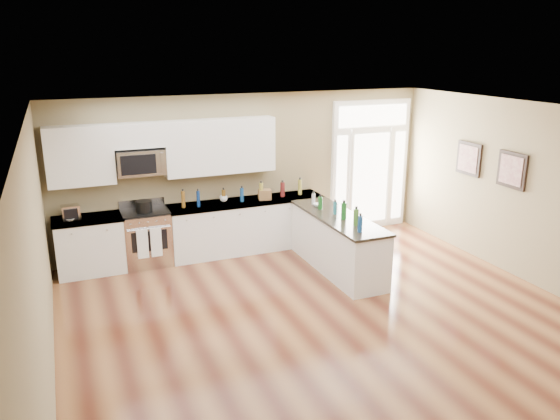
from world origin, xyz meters
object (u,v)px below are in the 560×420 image
(kitchen_range, at_px, (147,237))
(stockpot, at_px, (144,206))
(toaster_oven, at_px, (71,212))
(peninsula_cabinet, at_px, (337,245))

(kitchen_range, distance_m, stockpot, 0.58)
(kitchen_range, height_order, toaster_oven, toaster_oven)
(peninsula_cabinet, distance_m, toaster_oven, 4.34)
(stockpot, relative_size, toaster_oven, 1.01)
(peninsula_cabinet, xyz_separation_m, toaster_oven, (-4.03, 1.46, 0.62))
(stockpot, distance_m, toaster_oven, 1.14)
(peninsula_cabinet, relative_size, kitchen_range, 2.15)
(peninsula_cabinet, height_order, stockpot, stockpot)
(peninsula_cabinet, bearing_deg, kitchen_range, 153.31)
(toaster_oven, bearing_deg, peninsula_cabinet, -25.69)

